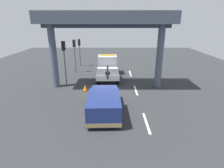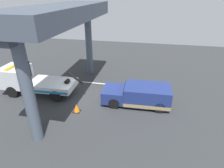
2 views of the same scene
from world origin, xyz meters
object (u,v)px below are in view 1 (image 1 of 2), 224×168
(tow_truck_white, at_px, (108,67))
(towed_van_green, at_px, (104,104))
(traffic_light_far, at_px, (74,49))
(traffic_light_mid, at_px, (79,47))
(traffic_cone_orange, at_px, (85,88))
(traffic_light_near, at_px, (64,54))

(tow_truck_white, xyz_separation_m, towed_van_green, (-9.34, -0.03, -0.42))
(towed_van_green, relative_size, traffic_light_far, 1.25)
(traffic_light_mid, height_order, traffic_cone_orange, traffic_light_mid)
(traffic_light_near, bearing_deg, traffic_cone_orange, -128.36)
(towed_van_green, distance_m, traffic_light_far, 12.23)
(tow_truck_white, height_order, traffic_light_far, traffic_light_far)
(traffic_light_far, bearing_deg, traffic_light_mid, 0.00)
(towed_van_green, relative_size, traffic_cone_orange, 8.52)
(traffic_light_near, bearing_deg, tow_truck_white, -53.68)
(tow_truck_white, distance_m, towed_van_green, 9.35)
(traffic_light_near, bearing_deg, towed_van_green, -145.45)
(tow_truck_white, xyz_separation_m, traffic_light_near, (-3.13, 4.25, 2.11))
(traffic_light_near, xyz_separation_m, traffic_light_mid, (8.50, 0.00, -0.41))
(traffic_light_far, bearing_deg, traffic_light_near, 180.00)
(traffic_cone_orange, bearing_deg, tow_truck_white, -22.52)
(towed_van_green, relative_size, traffic_light_near, 1.16)
(traffic_light_mid, relative_size, traffic_cone_orange, 6.42)
(traffic_cone_orange, bearing_deg, traffic_light_far, 18.22)
(towed_van_green, height_order, traffic_light_mid, traffic_light_mid)
(traffic_light_far, height_order, traffic_cone_orange, traffic_light_far)
(traffic_light_near, xyz_separation_m, traffic_cone_orange, (-1.76, -2.23, -3.02))
(tow_truck_white, height_order, traffic_light_near, traffic_light_near)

